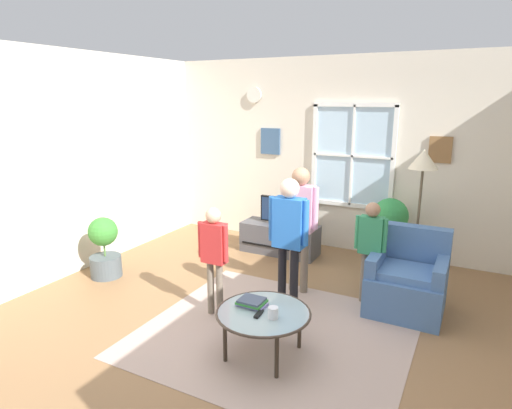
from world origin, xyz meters
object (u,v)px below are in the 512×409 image
tv_stand (280,238)px  person_green_shirt (371,241)px  book_stack (252,302)px  person_pink_shirt (300,216)px  coffee_table (263,314)px  person_red_shirt (214,249)px  television (280,210)px  person_blue_shirt (289,231)px  potted_plant_corner (104,248)px  potted_plant_by_window (389,227)px  cup (273,313)px  remote_near_books (259,314)px  floor_lamp (422,174)px  armchair (407,281)px

tv_stand → person_green_shirt: 1.87m
book_stack → person_pink_shirt: size_ratio=0.18×
coffee_table → person_red_shirt: (-0.77, 0.41, 0.33)m
television → person_blue_shirt: person_blue_shirt is taller
potted_plant_corner → person_pink_shirt: bearing=17.4°
coffee_table → potted_plant_by_window: size_ratio=0.90×
tv_stand → coffee_table: tv_stand is taller
book_stack → cup: 0.29m
remote_near_books → person_blue_shirt: size_ratio=0.10×
coffee_table → television: bearing=111.3°
potted_plant_by_window → potted_plant_corner: potted_plant_by_window is taller
cup → potted_plant_by_window: potted_plant_by_window is taller
television → floor_lamp: floor_lamp is taller
tv_stand → book_stack: 2.51m
remote_near_books → person_pink_shirt: (-0.21, 1.41, 0.50)m
person_green_shirt → floor_lamp: floor_lamp is taller
book_stack → person_blue_shirt: (0.02, 0.77, 0.45)m
remote_near_books → person_red_shirt: (-0.76, 0.48, 0.30)m
cup → remote_near_books: bearing=-176.2°
armchair → cup: armchair is taller
floor_lamp → armchair: bearing=-88.8°
person_blue_shirt → television: bearing=117.2°
remote_near_books → potted_plant_corner: (-2.54, 0.68, -0.04)m
remote_near_books → floor_lamp: bearing=65.0°
armchair → potted_plant_by_window: potted_plant_by_window is taller
potted_plant_corner → television: bearing=48.3°
person_blue_shirt → potted_plant_corner: person_blue_shirt is taller
floor_lamp → potted_plant_corner: bearing=-158.2°
person_green_shirt → tv_stand: bearing=147.1°
person_pink_shirt → potted_plant_corner: bearing=-162.6°
person_green_shirt → television: bearing=147.2°
remote_near_books → person_red_shirt: person_red_shirt is taller
armchair → person_pink_shirt: size_ratio=0.59×
tv_stand → floor_lamp: floor_lamp is taller
potted_plant_by_window → person_green_shirt: bearing=-88.7°
person_red_shirt → television: bearing=95.0°
person_red_shirt → coffee_table: bearing=-28.3°
coffee_table → remote_near_books: remote_near_books is taller
person_pink_shirt → potted_plant_corner: size_ratio=1.90×
tv_stand → armchair: 2.15m
remote_near_books → potted_plant_corner: 2.63m
book_stack → cup: (0.26, -0.11, 0.02)m
floor_lamp → person_pink_shirt: bearing=-150.3°
coffee_table → remote_near_books: size_ratio=5.96×
person_pink_shirt → potted_plant_corner: 2.50m
floor_lamp → remote_near_books: bearing=-115.0°
person_red_shirt → person_pink_shirt: size_ratio=0.79×
tv_stand → coffee_table: bearing=-68.7°
potted_plant_by_window → potted_plant_corner: bearing=-146.5°
armchair → floor_lamp: floor_lamp is taller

